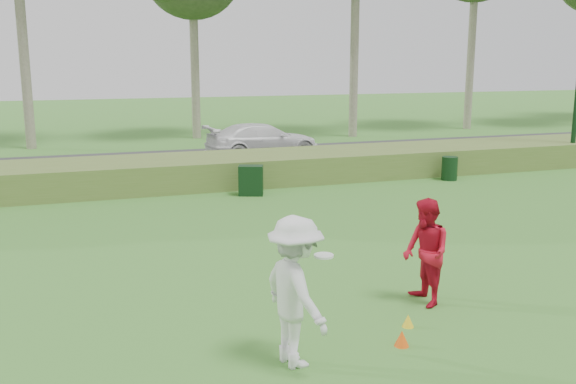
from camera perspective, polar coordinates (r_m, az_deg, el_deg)
name	(u,v)px	position (r m, az deg, el deg)	size (l,w,h in m)	color
ground	(370,321)	(10.48, 7.26, -11.26)	(120.00, 120.00, 0.00)	#327426
reed_strip	(210,170)	(21.38, -6.98, 1.92)	(80.00, 3.00, 0.90)	#506D2B
park_road	(184,161)	(26.30, -9.25, 2.77)	(80.00, 6.00, 0.06)	#2D2D2D
player_white	(296,292)	(8.66, 0.68, -8.84)	(1.04, 1.46, 2.07)	silver
player_red	(426,252)	(11.00, 12.16, -5.27)	(0.88, 0.69, 1.82)	red
cone_orange	(402,338)	(9.65, 10.08, -12.69)	(0.21, 0.21, 0.24)	#FF560D
cone_yellow	(408,321)	(10.30, 10.62, -11.18)	(0.19, 0.19, 0.20)	yellow
utility_cabinet	(251,180)	(19.47, -3.32, 1.03)	(0.73, 0.46, 0.91)	black
trash_bin	(450,168)	(22.59, 14.16, 2.05)	(0.54, 0.54, 0.80)	black
car_right	(263,140)	(26.72, -2.26, 4.63)	(1.95, 4.79, 1.39)	white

